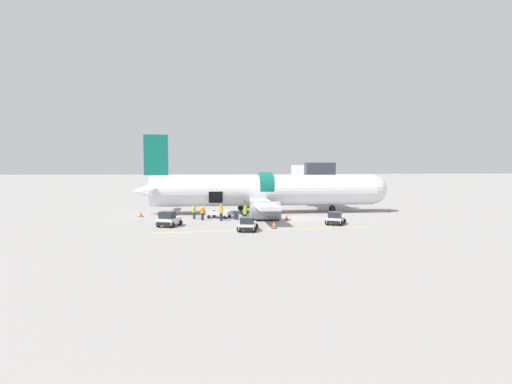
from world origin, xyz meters
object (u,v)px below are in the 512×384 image
Objects in this scene: airplane at (262,191)px; baggage_cart_loading at (220,214)px; baggage_tug_rear at (248,225)px; baggage_tug_lead at (335,219)px; ground_crew_supervisor at (221,212)px; ground_crew_helper at (245,213)px; ground_crew_loader_a at (194,212)px; baggage_tug_mid at (169,220)px; ground_crew_driver at (202,213)px; ground_crew_loader_b at (246,210)px; suitcase_on_tarmac_upright at (236,217)px.

airplane reaches higher than baggage_cart_loading.
airplane is at bearing 77.06° from baggage_tug_rear.
ground_crew_supervisor is at bearing 160.39° from baggage_tug_lead.
ground_crew_supervisor is 1.20× the size of ground_crew_helper.
ground_crew_loader_a is 3.64m from ground_crew_supervisor.
baggage_tug_mid is 1.84× the size of ground_crew_driver.
baggage_tug_lead is 0.98× the size of baggage_tug_mid.
baggage_cart_loading is at bearing 48.46° from baggage_tug_mid.
airplane is 18.09× the size of ground_crew_supervisor.
airplane is 7.68m from ground_crew_helper.
airplane is 5.15m from ground_crew_loader_b.
ground_crew_loader_a is at bearing 120.36° from baggage_tug_rear.
ground_crew_driver is (-13.99, 4.94, 0.27)m from baggage_tug_lead.
airplane is 50.25× the size of suitcase_on_tarmac_upright.
suitcase_on_tarmac_upright is at bearing -123.14° from ground_crew_loader_b.
ground_crew_loader_b is 2.43× the size of suitcase_on_tarmac_upright.
ground_crew_loader_a is 0.89× the size of ground_crew_supervisor.
airplane is 20.65× the size of ground_crew_loader_b.
ground_crew_supervisor reaches higher than baggage_tug_rear.
baggage_tug_mid is at bearing 177.90° from baggage_tug_lead.
baggage_cart_loading is at bearing -142.50° from airplane.
baggage_cart_loading is 2.46m from suitcase_on_tarmac_upright.
ground_crew_driver is at bearing 170.68° from ground_crew_helper.
ground_crew_supervisor is (-5.53, -6.73, -1.93)m from airplane.
ground_crew_supervisor is (3.09, -1.93, 0.11)m from ground_crew_loader_a.
suitcase_on_tarmac_upright is (-10.14, 5.05, -0.32)m from baggage_tug_lead.
baggage_cart_loading is 3.17m from ground_crew_loader_b.
baggage_tug_mid is at bearing -146.46° from ground_crew_supervisor.
airplane is 12.89m from baggage_tug_lead.
suitcase_on_tarmac_upright is at bearing 136.05° from ground_crew_helper.
suitcase_on_tarmac_upright is at bearing 153.55° from baggage_tug_lead.
baggage_cart_loading is 2.28× the size of ground_crew_driver.
suitcase_on_tarmac_upright is at bearing 93.97° from baggage_tug_rear.
baggage_tug_mid reaches higher than baggage_tug_rear.
airplane is at bearing 67.29° from ground_crew_helper.
baggage_tug_lead reaches higher than baggage_cart_loading.
ground_crew_driver is at bearing 161.58° from ground_crew_supervisor.
airplane is at bearing 37.50° from baggage_cart_loading.
suitcase_on_tarmac_upright is (4.83, -1.12, -0.58)m from ground_crew_loader_a.
baggage_tug_mid is 0.81× the size of baggage_cart_loading.
baggage_tug_mid is (-17.32, 0.63, 0.08)m from baggage_tug_lead.
baggage_tug_mid is 10.56m from ground_crew_loader_b.
baggage_tug_lead is 4.45× the size of suitcase_on_tarmac_upright.
ground_crew_loader_a is at bearing 128.71° from ground_crew_driver.
baggage_tug_rear is 9.97m from baggage_cart_loading.
ground_crew_helper reaches higher than suitcase_on_tarmac_upright.
baggage_tug_rear is 0.85× the size of baggage_cart_loading.
ground_crew_helper is at bearing -19.30° from ground_crew_loader_a.
ground_crew_loader_a reaches higher than ground_crew_helper.
ground_crew_helper is (2.67, -0.08, -0.16)m from ground_crew_supervisor.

